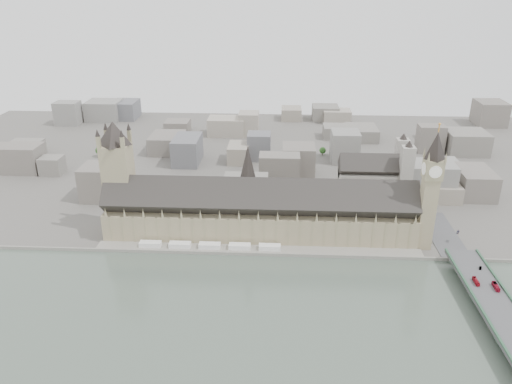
{
  "coord_description": "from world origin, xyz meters",
  "views": [
    {
      "loc": [
        17.56,
        -367.95,
        208.12
      ],
      "look_at": [
        -3.38,
        30.54,
        37.26
      ],
      "focal_mm": 35.0,
      "sensor_mm": 36.0,
      "label": 1
    }
  ],
  "objects_px": {
    "westminster_abbey": "(375,180)",
    "red_bus_south": "(496,286)",
    "palace_of_westminster": "(259,213)",
    "elizabeth_tower": "(431,183)",
    "westminster_bridge": "(495,312)",
    "victoria_tower": "(118,172)",
    "red_bus_north": "(476,281)",
    "car_silver": "(480,268)",
    "car_approach": "(458,232)"
  },
  "relations": [
    {
      "from": "victoria_tower",
      "to": "red_bus_north",
      "type": "bearing_deg",
      "value": -17.42
    },
    {
      "from": "palace_of_westminster",
      "to": "westminster_bridge",
      "type": "bearing_deg",
      "value": -33.49
    },
    {
      "from": "westminster_bridge",
      "to": "westminster_abbey",
      "type": "relative_size",
      "value": 4.78
    },
    {
      "from": "car_approach",
      "to": "red_bus_north",
      "type": "bearing_deg",
      "value": -73.97
    },
    {
      "from": "westminster_bridge",
      "to": "red_bus_south",
      "type": "height_order",
      "value": "red_bus_south"
    },
    {
      "from": "palace_of_westminster",
      "to": "red_bus_south",
      "type": "bearing_deg",
      "value": -27.39
    },
    {
      "from": "westminster_bridge",
      "to": "red_bus_north",
      "type": "relative_size",
      "value": 32.05
    },
    {
      "from": "victoria_tower",
      "to": "car_approach",
      "type": "bearing_deg",
      "value": -2.19
    },
    {
      "from": "palace_of_westminster",
      "to": "westminster_bridge",
      "type": "relative_size",
      "value": 0.82
    },
    {
      "from": "victoria_tower",
      "to": "red_bus_south",
      "type": "xyz_separation_m",
      "value": [
        290.61,
        -93.65,
        -43.44
      ]
    },
    {
      "from": "car_silver",
      "to": "car_approach",
      "type": "bearing_deg",
      "value": 109.55
    },
    {
      "from": "victoria_tower",
      "to": "red_bus_north",
      "type": "distance_m",
      "value": 295.81
    },
    {
      "from": "red_bus_north",
      "to": "car_silver",
      "type": "xyz_separation_m",
      "value": [
        10.04,
        19.3,
        -0.7
      ]
    },
    {
      "from": "elizabeth_tower",
      "to": "westminster_bridge",
      "type": "distance_m",
      "value": 111.81
    },
    {
      "from": "palace_of_westminster",
      "to": "elizabeth_tower",
      "type": "relative_size",
      "value": 2.47
    },
    {
      "from": "palace_of_westminster",
      "to": "westminster_abbey",
      "type": "distance_m",
      "value": 134.09
    },
    {
      "from": "palace_of_westminster",
      "to": "red_bus_south",
      "type": "xyz_separation_m",
      "value": [
        168.61,
        -87.35,
        -10.94
      ]
    },
    {
      "from": "palace_of_westminster",
      "to": "red_bus_south",
      "type": "height_order",
      "value": "palace_of_westminster"
    },
    {
      "from": "westminster_bridge",
      "to": "red_bus_south",
      "type": "xyz_separation_m",
      "value": [
        6.61,
        19.85,
        6.64
      ]
    },
    {
      "from": "car_silver",
      "to": "palace_of_westminster",
      "type": "bearing_deg",
      "value": -179.24
    },
    {
      "from": "westminster_bridge",
      "to": "car_silver",
      "type": "distance_m",
      "value": 45.88
    },
    {
      "from": "palace_of_westminster",
      "to": "car_silver",
      "type": "distance_m",
      "value": 178.72
    },
    {
      "from": "elizabeth_tower",
      "to": "westminster_bridge",
      "type": "bearing_deg",
      "value": -75.89
    },
    {
      "from": "westminster_abbey",
      "to": "car_silver",
      "type": "relative_size",
      "value": 15.75
    },
    {
      "from": "elizabeth_tower",
      "to": "red_bus_south",
      "type": "distance_m",
      "value": 93.84
    },
    {
      "from": "westminster_abbey",
      "to": "red_bus_south",
      "type": "distance_m",
      "value": 173.09
    },
    {
      "from": "red_bus_south",
      "to": "car_approach",
      "type": "bearing_deg",
      "value": 93.08
    },
    {
      "from": "car_approach",
      "to": "victoria_tower",
      "type": "bearing_deg",
      "value": -157.55
    },
    {
      "from": "palace_of_westminster",
      "to": "red_bus_south",
      "type": "distance_m",
      "value": 190.21
    },
    {
      "from": "red_bus_south",
      "to": "westminster_bridge",
      "type": "bearing_deg",
      "value": -105.23
    },
    {
      "from": "westminster_bridge",
      "to": "red_bus_north",
      "type": "distance_m",
      "value": 27.16
    },
    {
      "from": "red_bus_south",
      "to": "car_approach",
      "type": "xyz_separation_m",
      "value": [
        0.15,
        82.54,
        -0.77
      ]
    },
    {
      "from": "car_silver",
      "to": "red_bus_north",
      "type": "bearing_deg",
      "value": -96.38
    },
    {
      "from": "car_silver",
      "to": "elizabeth_tower",
      "type": "bearing_deg",
      "value": 141.25
    },
    {
      "from": "red_bus_north",
      "to": "car_approach",
      "type": "relative_size",
      "value": 1.96
    },
    {
      "from": "westminster_bridge",
      "to": "car_approach",
      "type": "bearing_deg",
      "value": 86.22
    },
    {
      "from": "westminster_bridge",
      "to": "victoria_tower",
      "type": "bearing_deg",
      "value": 158.22
    },
    {
      "from": "victoria_tower",
      "to": "car_silver",
      "type": "bearing_deg",
      "value": -13.29
    },
    {
      "from": "victoria_tower",
      "to": "car_approach",
      "type": "distance_m",
      "value": 294.31
    },
    {
      "from": "westminster_abbey",
      "to": "red_bus_south",
      "type": "bearing_deg",
      "value": -70.47
    },
    {
      "from": "westminster_bridge",
      "to": "red_bus_north",
      "type": "xyz_separation_m",
      "value": [
        -4.83,
        25.91,
        6.54
      ]
    },
    {
      "from": "palace_of_westminster",
      "to": "car_silver",
      "type": "relative_size",
      "value": 61.37
    },
    {
      "from": "elizabeth_tower",
      "to": "car_silver",
      "type": "distance_m",
      "value": 74.85
    },
    {
      "from": "elizabeth_tower",
      "to": "car_approach",
      "type": "relative_size",
      "value": 20.78
    },
    {
      "from": "elizabeth_tower",
      "to": "westminster_abbey",
      "type": "distance_m",
      "value": 96.91
    },
    {
      "from": "westminster_abbey",
      "to": "red_bus_south",
      "type": "relative_size",
      "value": 6.24
    },
    {
      "from": "westminster_bridge",
      "to": "elizabeth_tower",
      "type": "bearing_deg",
      "value": 104.11
    },
    {
      "from": "red_bus_north",
      "to": "car_silver",
      "type": "distance_m",
      "value": 21.76
    },
    {
      "from": "red_bus_south",
      "to": "car_silver",
      "type": "relative_size",
      "value": 2.52
    },
    {
      "from": "elizabeth_tower",
      "to": "red_bus_south",
      "type": "bearing_deg",
      "value": -67.97
    }
  ]
}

